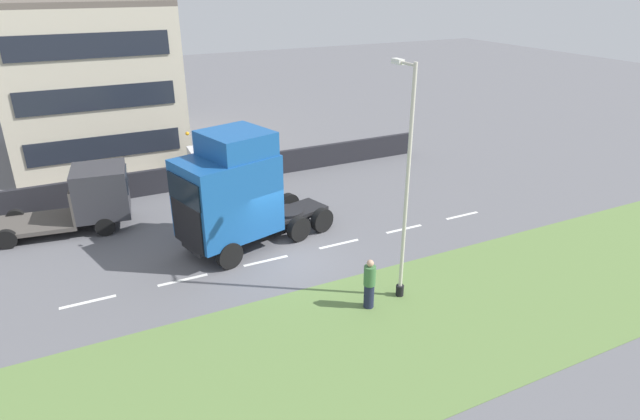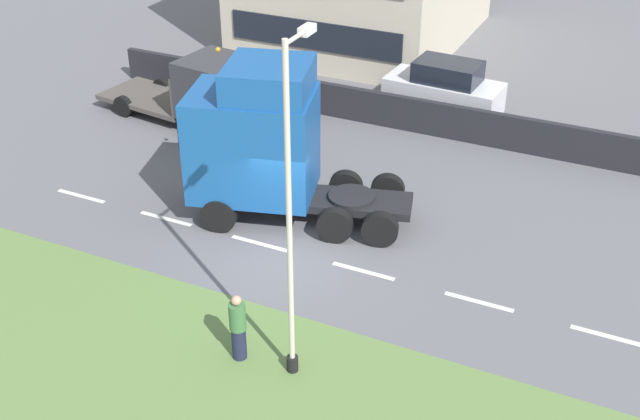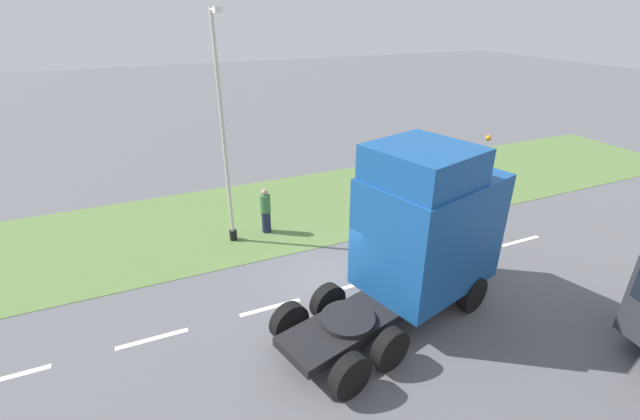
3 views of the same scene
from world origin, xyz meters
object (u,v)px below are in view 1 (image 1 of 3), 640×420
object	(u,v)px
lamp_post	(405,194)
pedestrian	(369,284)
lorry_cab	(233,193)
flatbed_truck	(89,197)
parked_car	(229,152)

from	to	relation	value
lamp_post	pedestrian	world-z (taller)	lamp_post
lorry_cab	pedestrian	world-z (taller)	lorry_cab
lorry_cab	lamp_post	bearing A→B (deg)	-161.39
lorry_cab	flatbed_truck	bearing A→B (deg)	30.86
flatbed_truck	parked_car	bearing A→B (deg)	128.64
flatbed_truck	pedestrian	world-z (taller)	flatbed_truck
flatbed_truck	lamp_post	world-z (taller)	lamp_post
flatbed_truck	lamp_post	distance (m)	13.88
lorry_cab	parked_car	distance (m)	9.70
flatbed_truck	lorry_cab	bearing A→B (deg)	54.25
parked_car	lamp_post	world-z (taller)	lamp_post
lamp_post	flatbed_truck	bearing A→B (deg)	40.35
lamp_post	pedestrian	xyz separation A→B (m)	(-0.21, 1.31, -2.87)
parked_car	pedestrian	bearing A→B (deg)	-176.87
parked_car	pedestrian	world-z (taller)	parked_car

